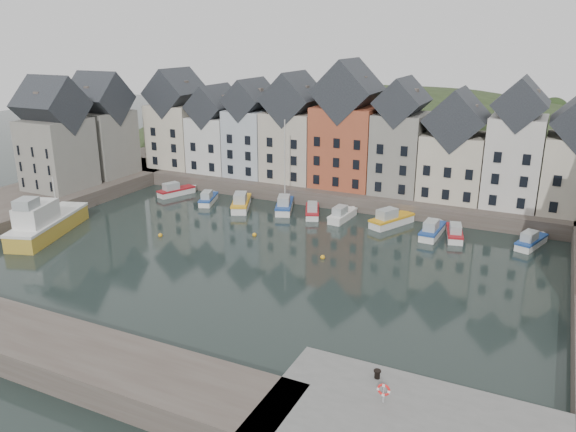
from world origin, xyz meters
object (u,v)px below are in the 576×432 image
Objects in this scene: boat_d at (284,205)px; mooring_bollard at (377,374)px; life_ring_post at (384,390)px; large_vessel at (45,223)px; boat_a at (175,191)px.

mooring_bollard is (23.75, -35.04, 1.50)m from boat_d.
boat_d reaches higher than life_ring_post.
large_vessel is at bearing 162.94° from mooring_bollard.
boat_a is at bearing 140.13° from mooring_bollard.
boat_a is 10.71× the size of mooring_bollard.
life_ring_post reaches higher than boat_a.
boat_d reaches higher than mooring_bollard.
large_vessel is 24.35× the size of mooring_bollard.
large_vessel reaches higher than life_ring_post.
life_ring_post is (45.84, -16.02, 1.25)m from large_vessel.
mooring_bollard is at bearing -19.51° from boat_a.
large_vessel is at bearing -77.65° from boat_a.
mooring_bollard is at bearing 115.19° from life_ring_post.
life_ring_post is (42.86, -37.18, 2.21)m from boat_a.
large_vessel is 10.49× the size of life_ring_post.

